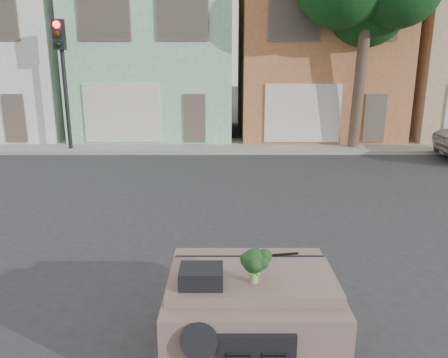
{
  "coord_description": "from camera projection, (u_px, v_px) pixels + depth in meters",
  "views": [
    {
      "loc": [
        -0.33,
        -7.72,
        3.5
      ],
      "look_at": [
        -0.33,
        0.5,
        1.3
      ],
      "focal_mm": 35.0,
      "sensor_mm": 36.0,
      "label": 1
    }
  ],
  "objects": [
    {
      "name": "townhouse_tan",
      "position": [
        312.0,
        57.0,
        21.4
      ],
      "size": [
        7.2,
        8.2,
        7.55
      ],
      "primitive_type": "cube",
      "color": "#AF6A3F",
      "rests_on": "ground"
    },
    {
      "name": "instrument_hump",
      "position": [
        201.0,
        276.0,
        4.81
      ],
      "size": [
        0.48,
        0.38,
        0.2
      ],
      "primitive_type": "cube",
      "color": "black",
      "rests_on": "car_dashboard"
    },
    {
      "name": "car_dashboard",
      "position": [
        251.0,
        312.0,
        5.32
      ],
      "size": [
        2.0,
        1.8,
        1.12
      ],
      "primitive_type": "cube",
      "color": "#765B52",
      "rests_on": "ground"
    },
    {
      "name": "sidewalk",
      "position": [
        231.0,
        146.0,
        18.49
      ],
      "size": [
        40.0,
        3.0,
        0.15
      ],
      "primitive_type": "cube",
      "color": "gray",
      "rests_on": "ground"
    },
    {
      "name": "ground_plane",
      "position": [
        241.0,
        251.0,
        8.37
      ],
      "size": [
        120.0,
        120.0,
        0.0
      ],
      "primitive_type": "plane",
      "color": "#303033",
      "rests_on": "ground"
    },
    {
      "name": "tree_near",
      "position": [
        362.0,
        42.0,
        16.74
      ],
      "size": [
        4.4,
        4.0,
        8.5
      ],
      "primitive_type": "cube",
      "color": "#113A14",
      "rests_on": "ground"
    },
    {
      "name": "traffic_signal",
      "position": [
        64.0,
        88.0,
        16.88
      ],
      "size": [
        0.4,
        0.4,
        5.1
      ],
      "primitive_type": "cube",
      "color": "black",
      "rests_on": "ground"
    },
    {
      "name": "wiper_arm",
      "position": [
        272.0,
        255.0,
        5.54
      ],
      "size": [
        0.69,
        0.15,
        0.02
      ],
      "primitive_type": "cube",
      "rotation": [
        0.0,
        0.0,
        0.17
      ],
      "color": "black",
      "rests_on": "car_dashboard"
    },
    {
      "name": "townhouse_white",
      "position": [
        6.0,
        57.0,
        21.39
      ],
      "size": [
        7.2,
        8.2,
        7.55
      ],
      "primitive_type": "cube",
      "color": "white",
      "rests_on": "ground"
    },
    {
      "name": "broccoli",
      "position": [
        254.0,
        265.0,
        4.84
      ],
      "size": [
        0.37,
        0.37,
        0.4
      ],
      "primitive_type": "cube",
      "rotation": [
        0.0,
        0.0,
        3.26
      ],
      "color": "black",
      "rests_on": "car_dashboard"
    },
    {
      "name": "townhouse_mint",
      "position": [
        159.0,
        57.0,
        21.39
      ],
      "size": [
        7.2,
        8.2,
        7.55
      ],
      "primitive_type": "cube",
      "color": "#93D1A5",
      "rests_on": "ground"
    }
  ]
}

